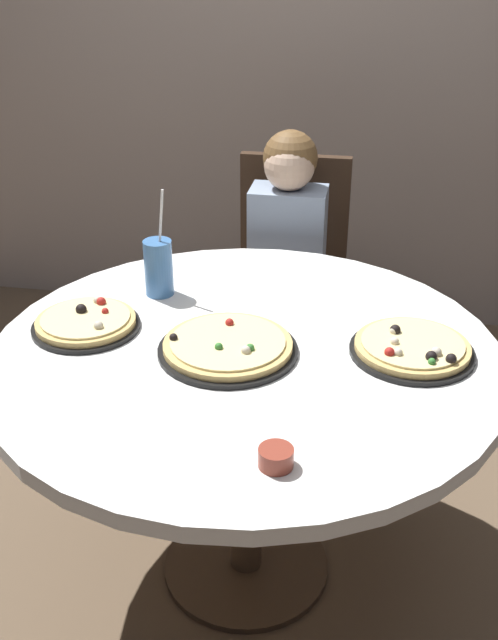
% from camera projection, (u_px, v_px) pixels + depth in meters
% --- Properties ---
extents(ground_plane, '(8.00, 8.00, 0.00)m').
position_uv_depth(ground_plane, '(246.00, 567.00, 2.22)').
color(ground_plane, brown).
extents(dining_table, '(1.27, 1.27, 0.75)m').
position_uv_depth(dining_table, '(246.00, 378.00, 1.91)').
color(dining_table, white).
rests_on(dining_table, ground_plane).
extents(chair_wooden, '(0.40, 0.40, 0.95)m').
position_uv_depth(chair_wooden, '(290.00, 273.00, 2.79)').
color(chair_wooden, '#382619').
rests_on(chair_wooden, ground_plane).
extents(diner_child, '(0.26, 0.41, 1.08)m').
position_uv_depth(diner_child, '(283.00, 306.00, 2.66)').
color(diner_child, '#3F4766').
rests_on(diner_child, ground_plane).
extents(pizza_veggie, '(0.35, 0.35, 0.05)m').
position_uv_depth(pizza_veggie, '(228.00, 347.00, 1.84)').
color(pizza_veggie, black).
rests_on(pizza_veggie, dining_table).
extents(pizza_cheese, '(0.28, 0.28, 0.05)m').
position_uv_depth(pizza_cheese, '(86.00, 323.00, 1.95)').
color(pizza_cheese, black).
rests_on(pizza_cheese, dining_table).
extents(pizza_pepperoni, '(0.30, 0.30, 0.05)m').
position_uv_depth(pizza_pepperoni, '(412.00, 348.00, 1.83)').
color(pizza_pepperoni, black).
rests_on(pizza_pepperoni, dining_table).
extents(soda_cup, '(0.08, 0.08, 0.31)m').
position_uv_depth(soda_cup, '(159.00, 267.00, 2.10)').
color(soda_cup, '#3F72B2').
rests_on(soda_cup, dining_table).
extents(sauce_bowl, '(0.07, 0.07, 0.04)m').
position_uv_depth(sauce_bowl, '(276.00, 457.00, 1.45)').
color(sauce_bowl, brown).
rests_on(sauce_bowl, dining_table).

